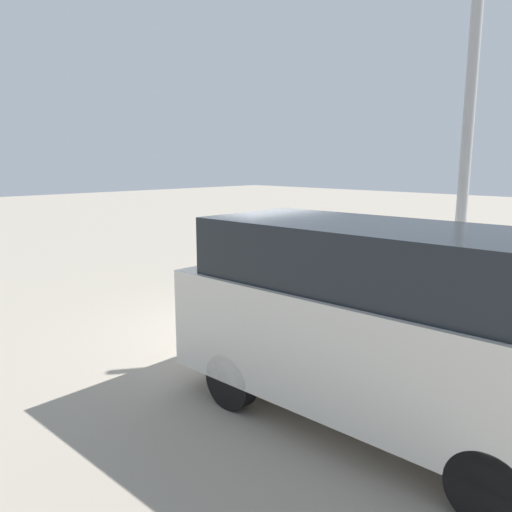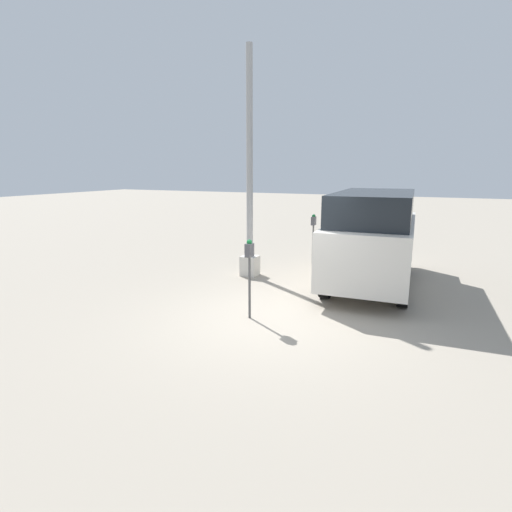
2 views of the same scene
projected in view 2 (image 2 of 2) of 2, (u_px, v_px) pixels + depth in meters
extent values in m
plane|color=gray|center=(271.00, 321.00, 7.81)|extent=(80.00, 80.00, 0.00)
cylinder|color=#4C4C4C|center=(250.00, 288.00, 7.82)|extent=(0.05, 0.05, 1.25)
cube|color=#47474C|center=(249.00, 250.00, 7.66)|extent=(0.20, 0.12, 0.26)
sphere|color=#14662D|center=(249.00, 242.00, 7.63)|extent=(0.11, 0.11, 0.11)
cylinder|color=#4C4C4C|center=(313.00, 245.00, 12.37)|extent=(0.05, 0.05, 1.22)
cube|color=#47474C|center=(314.00, 221.00, 12.22)|extent=(0.20, 0.12, 0.26)
sphere|color=#14662D|center=(314.00, 216.00, 12.19)|extent=(0.11, 0.11, 0.11)
cube|color=beige|center=(250.00, 266.00, 11.10)|extent=(0.44, 0.44, 0.55)
cylinder|color=#9E9E9E|center=(250.00, 155.00, 10.47)|extent=(0.17, 0.17, 5.43)
cube|color=beige|center=(372.00, 246.00, 10.10)|extent=(5.03, 2.12, 1.29)
cube|color=black|center=(374.00, 207.00, 9.77)|extent=(4.04, 1.92, 0.72)
cube|color=orange|center=(359.00, 247.00, 12.63)|extent=(0.09, 0.12, 0.20)
cylinder|color=black|center=(347.00, 256.00, 11.93)|extent=(0.72, 0.26, 0.71)
cylinder|color=black|center=(407.00, 261.00, 11.32)|extent=(0.72, 0.26, 0.71)
cylinder|color=black|center=(326.00, 283.00, 9.14)|extent=(0.72, 0.26, 0.71)
cylinder|color=black|center=(403.00, 291.00, 8.54)|extent=(0.72, 0.26, 0.71)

